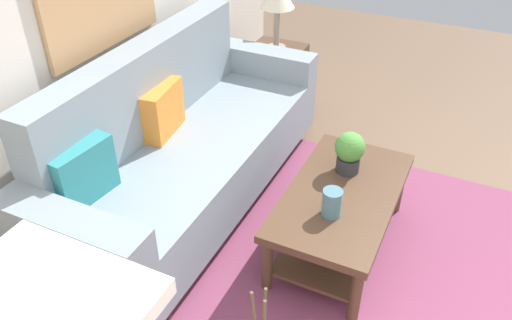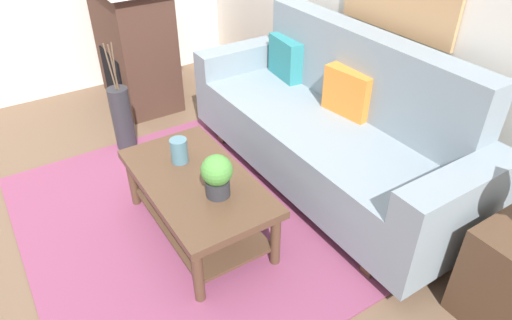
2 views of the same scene
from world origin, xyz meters
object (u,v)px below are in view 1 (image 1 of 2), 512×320
Objects in this scene: tabletop_vase at (332,203)px; side_table at (275,79)px; coffee_table at (341,207)px; couch at (183,148)px; throw_pillow_orange at (163,110)px; potted_plant_tabletop at (349,151)px; throw_pillow_teal at (84,173)px.

tabletop_vase reaches higher than side_table.
coffee_table is 1.80m from side_table.
side_table is at bearing 35.96° from coffee_table.
couch is at bearing 90.43° from coffee_table.
potted_plant_tabletop is at bearing -79.34° from throw_pillow_orange.
side_table is (1.47, -0.13, -0.40)m from throw_pillow_orange.
throw_pillow_teal is 1.50m from potted_plant_tabletop.
coffee_table is (0.74, -1.19, -0.37)m from throw_pillow_teal.
coffee_table is (0.01, -1.07, -0.12)m from couch.
side_table reaches higher than coffee_table.
couch is 4.16× the size of side_table.
tabletop_vase reaches higher than coffee_table.
side_table is at bearing -5.26° from throw_pillow_orange.
throw_pillow_orange is 1.37× the size of potted_plant_tabletop.
throw_pillow_orange is 1.18m from potted_plant_tabletop.
coffee_table is at bearing -89.57° from couch.
tabletop_vase is 0.61× the size of potted_plant_tabletop.
throw_pillow_orange is at bearing 100.66° from potted_plant_tabletop.
coffee_table is at bearing -144.04° from side_table.
potted_plant_tabletop is 0.47× the size of side_table.
coffee_table is at bearing -58.11° from throw_pillow_teal.
couch reaches higher than tabletop_vase.
potted_plant_tabletop is (0.22, -1.15, -0.11)m from throw_pillow_orange.
throw_pillow_orange is 0.64× the size of side_table.
side_table is (1.67, 1.06, -0.23)m from tabletop_vase.
throw_pillow_orange is 1.25m from coffee_table.
throw_pillow_orange is at bearing 0.00° from throw_pillow_teal.
tabletop_vase is at bearing -99.92° from throw_pillow_orange.
potted_plant_tabletop is (0.21, 0.04, 0.26)m from coffee_table.
tabletop_vase is 0.28× the size of side_table.
side_table is (1.25, 1.02, -0.29)m from potted_plant_tabletop.
potted_plant_tabletop is (0.22, -1.03, 0.14)m from couch.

